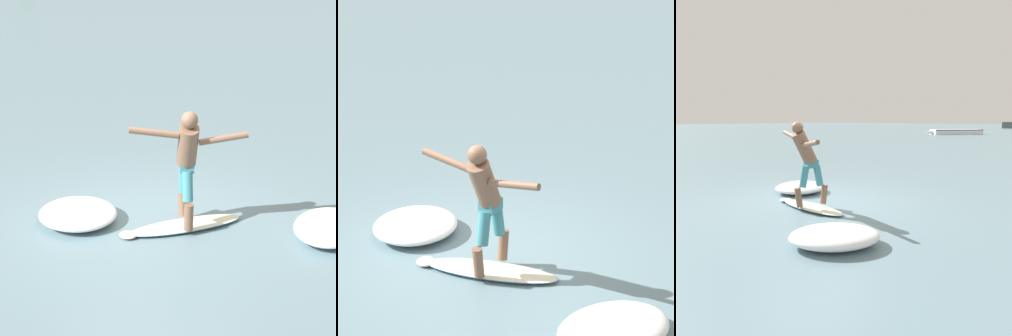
{
  "view_description": "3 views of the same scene",
  "coord_description": "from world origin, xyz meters",
  "views": [
    {
      "loc": [
        -3.67,
        -10.3,
        4.61
      ],
      "look_at": [
        0.51,
        0.51,
        0.61
      ],
      "focal_mm": 85.0,
      "sensor_mm": 36.0,
      "label": 1
    },
    {
      "loc": [
        3.43,
        -8.96,
        4.91
      ],
      "look_at": [
        0.19,
        0.87,
        0.95
      ],
      "focal_mm": 85.0,
      "sensor_mm": 36.0,
      "label": 2
    },
    {
      "loc": [
        5.62,
        -4.66,
        1.9
      ],
      "look_at": [
        -0.17,
        1.1,
        0.65
      ],
      "focal_mm": 35.0,
      "sensor_mm": 36.0,
      "label": 3
    }
  ],
  "objects": [
    {
      "name": "ground_plane",
      "position": [
        0.0,
        0.0,
        0.0
      ],
      "size": [
        200.0,
        200.0,
        0.0
      ],
      "primitive_type": "plane",
      "color": "slate"
    },
    {
      "name": "surfboard",
      "position": [
        0.39,
        -0.44,
        0.04
      ],
      "size": [
        1.91,
        0.57,
        0.22
      ],
      "color": "beige",
      "rests_on": "ground"
    },
    {
      "name": "surfer",
      "position": [
        0.39,
        -0.55,
        1.12
      ],
      "size": [
        1.64,
        0.88,
        1.74
      ],
      "color": "brown",
      "rests_on": "surfboard"
    },
    {
      "name": "fishing_boat_near_jetty",
      "position": [
        -12.51,
        31.73,
        0.32
      ],
      "size": [
        4.85,
        6.24,
        0.58
      ],
      "color": "white",
      "rests_on": "ground"
    },
    {
      "name": "wave_foam_at_tail",
      "position": [
        -0.99,
        0.34,
        0.14
      ],
      "size": [
        1.36,
        1.45,
        0.27
      ],
      "color": "white",
      "rests_on": "ground"
    },
    {
      "name": "wave_foam_at_nose",
      "position": [
        2.2,
        -1.45,
        0.14
      ],
      "size": [
        1.63,
        1.68,
        0.29
      ],
      "color": "white",
      "rests_on": "ground"
    }
  ]
}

